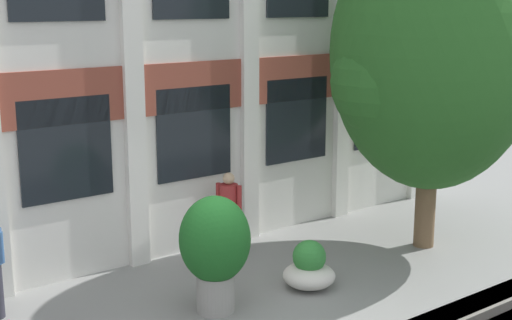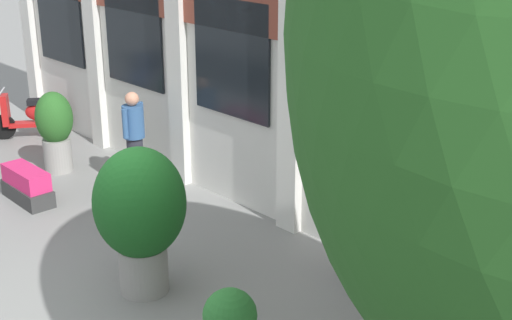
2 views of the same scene
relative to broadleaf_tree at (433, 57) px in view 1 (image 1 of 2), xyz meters
name	(u,v)px [view 1 (image 1 of 2)]	position (x,y,z in m)	size (l,w,h in m)	color
apartment_facade	(123,24)	(-4.84, 2.71, 0.61)	(15.12, 0.64, 8.50)	silver
broadleaf_tree	(433,57)	(0.00, 0.00, 0.00)	(3.96, 3.77, 6.27)	brown
potted_plant_glazed_jar	(215,245)	(-4.86, -0.05, -2.56)	(1.08, 1.08, 1.81)	gray
potted_plant_wide_bowl	(309,269)	(-3.12, -0.21, -3.29)	(0.87, 0.87, 0.81)	beige
resident_watching_tracks	(229,211)	(-3.24, 1.91, -2.78)	(0.34, 0.48, 1.55)	#282833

